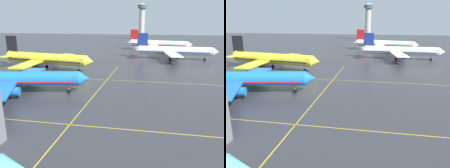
{
  "view_description": "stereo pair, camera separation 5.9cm",
  "coord_description": "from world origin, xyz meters",
  "views": [
    {
      "loc": [
        14.74,
        -5.16,
        18.52
      ],
      "look_at": [
        4.67,
        48.08,
        3.25
      ],
      "focal_mm": 36.59,
      "sensor_mm": 36.0,
      "label": 1
    },
    {
      "loc": [
        14.8,
        -5.15,
        18.52
      ],
      "look_at": [
        4.67,
        48.08,
        3.25
      ],
      "focal_mm": 36.59,
      "sensor_mm": 36.0,
      "label": 2
    }
  ],
  "objects": [
    {
      "name": "airliner_third_row",
      "position": [
        -26.49,
        75.0,
        4.27
      ],
      "size": [
        40.14,
        34.22,
        12.5
      ],
      "color": "yellow",
      "rests_on": "ground"
    },
    {
      "name": "airliner_second_row",
      "position": [
        -19.84,
        45.92,
        3.93
      ],
      "size": [
        36.78,
        31.24,
        11.5
      ],
      "color": "blue",
      "rests_on": "ground"
    },
    {
      "name": "control_tower",
      "position": [
        1.17,
        217.47,
        19.74
      ],
      "size": [
        8.82,
        8.82,
        33.66
      ],
      "color": "#ADA89E",
      "rests_on": "ground"
    },
    {
      "name": "airliner_far_right_stand",
      "position": [
        16.14,
        139.52,
        4.31
      ],
      "size": [
        40.12,
        34.16,
        12.62
      ],
      "color": "white",
      "rests_on": "ground"
    },
    {
      "name": "taxiway_markings",
      "position": [
        0.0,
        30.95,
        0.0
      ],
      "size": [
        127.35,
        108.74,
        0.01
      ],
      "color": "yellow",
      "rests_on": "ground"
    },
    {
      "name": "airliner_far_left_stand",
      "position": [
        23.62,
        108.05,
        4.23
      ],
      "size": [
        39.85,
        34.34,
        12.39
      ],
      "color": "white",
      "rests_on": "ground"
    }
  ]
}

